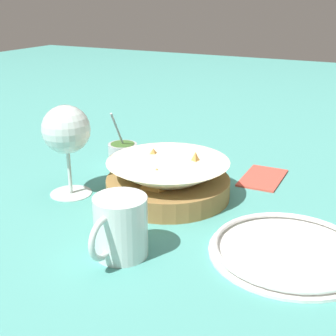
{
  "coord_description": "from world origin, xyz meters",
  "views": [
    {
      "loc": [
        0.72,
        0.38,
        0.36
      ],
      "look_at": [
        0.01,
        0.01,
        0.06
      ],
      "focal_mm": 50.0,
      "sensor_mm": 36.0,
      "label": 1
    }
  ],
  "objects_px": {
    "food_basket": "(168,181)",
    "beer_mug": "(120,229)",
    "wine_glass": "(66,132)",
    "side_plate": "(289,250)",
    "sauce_cup": "(123,152)"
  },
  "relations": [
    {
      "from": "food_basket",
      "to": "side_plate",
      "type": "height_order",
      "value": "food_basket"
    },
    {
      "from": "beer_mug",
      "to": "wine_glass",
      "type": "bearing_deg",
      "value": -124.8
    },
    {
      "from": "food_basket",
      "to": "wine_glass",
      "type": "xyz_separation_m",
      "value": [
        0.07,
        -0.17,
        0.09
      ]
    },
    {
      "from": "food_basket",
      "to": "beer_mug",
      "type": "distance_m",
      "value": 0.22
    },
    {
      "from": "food_basket",
      "to": "side_plate",
      "type": "distance_m",
      "value": 0.27
    },
    {
      "from": "side_plate",
      "to": "wine_glass",
      "type": "bearing_deg",
      "value": -93.92
    },
    {
      "from": "food_basket",
      "to": "sauce_cup",
      "type": "height_order",
      "value": "sauce_cup"
    },
    {
      "from": "beer_mug",
      "to": "side_plate",
      "type": "xyz_separation_m",
      "value": [
        -0.11,
        0.22,
        -0.03
      ]
    },
    {
      "from": "wine_glass",
      "to": "beer_mug",
      "type": "bearing_deg",
      "value": 55.2
    },
    {
      "from": "wine_glass",
      "to": "side_plate",
      "type": "relative_size",
      "value": 0.73
    },
    {
      "from": "beer_mug",
      "to": "side_plate",
      "type": "bearing_deg",
      "value": 117.64
    },
    {
      "from": "beer_mug",
      "to": "sauce_cup",
      "type": "bearing_deg",
      "value": -147.82
    },
    {
      "from": "food_basket",
      "to": "wine_glass",
      "type": "distance_m",
      "value": 0.21
    },
    {
      "from": "sauce_cup",
      "to": "beer_mug",
      "type": "height_order",
      "value": "sauce_cup"
    },
    {
      "from": "sauce_cup",
      "to": "side_plate",
      "type": "height_order",
      "value": "sauce_cup"
    }
  ]
}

